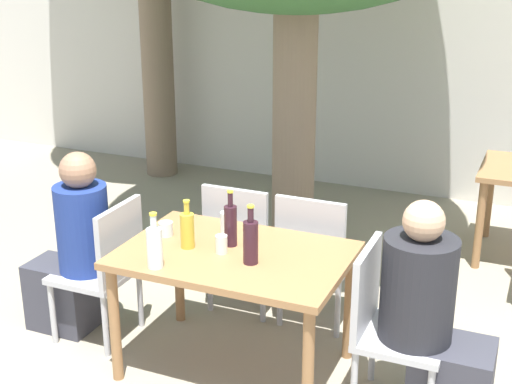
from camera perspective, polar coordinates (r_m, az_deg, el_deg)
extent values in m
plane|color=gray|center=(4.25, -1.64, -13.81)|extent=(30.00, 30.00, 0.00)
cube|color=beige|center=(6.89, 10.56, 11.37)|extent=(10.00, 0.08, 2.80)
cylinder|color=#7A6651|center=(5.42, 3.06, 5.21)|extent=(0.33, 0.33, 2.00)
cylinder|color=#7A6651|center=(7.36, -7.94, 11.33)|extent=(0.32, 0.32, 2.63)
cube|color=#996B42|center=(3.90, -1.74, -5.09)|extent=(1.24, 0.84, 0.04)
cylinder|color=#996B42|center=(4.04, -11.24, -10.34)|extent=(0.06, 0.06, 0.69)
cylinder|color=#996B42|center=(3.60, 4.18, -14.02)|extent=(0.06, 0.06, 0.69)
cylinder|color=#996B42|center=(4.58, -6.19, -6.34)|extent=(0.06, 0.06, 0.69)
cylinder|color=#996B42|center=(4.20, 7.47, -8.94)|extent=(0.06, 0.06, 0.69)
cylinder|color=#996B42|center=(5.53, 17.45, -2.54)|extent=(0.06, 0.06, 0.69)
cylinder|color=#996B42|center=(6.15, 18.16, -0.41)|extent=(0.06, 0.06, 0.69)
cube|color=#B2B2B7|center=(4.47, -12.78, -6.38)|extent=(0.44, 0.44, 0.04)
cube|color=#B2B2B7|center=(4.26, -10.82, -3.95)|extent=(0.04, 0.44, 0.45)
cylinder|color=#B2B2B7|center=(4.80, -13.13, -7.40)|extent=(0.04, 0.04, 0.40)
cylinder|color=#B2B2B7|center=(4.54, -15.95, -9.31)|extent=(0.04, 0.04, 0.40)
cylinder|color=#B2B2B7|center=(4.61, -9.26, -8.35)|extent=(0.04, 0.04, 0.40)
cylinder|color=#B2B2B7|center=(4.33, -11.95, -10.43)|extent=(0.04, 0.04, 0.40)
cube|color=#B2B2B7|center=(3.78, 11.61, -11.32)|extent=(0.44, 0.44, 0.04)
cube|color=#B2B2B7|center=(3.70, 8.81, -7.56)|extent=(0.04, 0.44, 0.45)
cylinder|color=#B2B2B7|center=(4.03, 14.68, -13.11)|extent=(0.04, 0.04, 0.40)
cylinder|color=#B2B2B7|center=(4.09, 9.31, -12.22)|extent=(0.04, 0.04, 0.40)
cube|color=#B2B2B7|center=(4.73, -0.66, -4.37)|extent=(0.44, 0.44, 0.04)
cube|color=#B2B2B7|center=(4.47, -1.71, -2.47)|extent=(0.44, 0.04, 0.45)
cylinder|color=#B2B2B7|center=(4.92, 2.29, -6.22)|extent=(0.04, 0.04, 0.40)
cylinder|color=#B2B2B7|center=(5.05, -1.76, -5.49)|extent=(0.04, 0.04, 0.40)
cylinder|color=#B2B2B7|center=(4.60, 0.57, -8.11)|extent=(0.04, 0.04, 0.40)
cylinder|color=#B2B2B7|center=(4.74, -3.70, -7.26)|extent=(0.04, 0.04, 0.40)
cube|color=#B2B2B7|center=(4.57, 5.06, -5.34)|extent=(0.44, 0.44, 0.04)
cube|color=#B2B2B7|center=(4.30, 4.32, -3.44)|extent=(0.44, 0.04, 0.45)
cylinder|color=#B2B2B7|center=(4.78, 7.89, -7.18)|extent=(0.04, 0.04, 0.40)
cylinder|color=#B2B2B7|center=(4.88, 3.57, -6.45)|extent=(0.04, 0.04, 0.40)
cylinder|color=#B2B2B7|center=(4.46, 6.55, -9.22)|extent=(0.04, 0.04, 0.40)
cylinder|color=#B2B2B7|center=(4.56, 1.93, -8.37)|extent=(0.04, 0.04, 0.40)
cube|color=#383842|center=(4.70, -15.20, -7.95)|extent=(0.40, 0.29, 0.44)
cylinder|color=navy|center=(4.39, -13.69, -2.85)|extent=(0.32, 0.32, 0.54)
sphere|color=#936B51|center=(4.27, -14.08, 1.71)|extent=(0.22, 0.22, 0.22)
cube|color=#383842|center=(3.86, 15.29, -14.48)|extent=(0.40, 0.33, 0.44)
cylinder|color=#232328|center=(3.64, 12.84, -7.57)|extent=(0.37, 0.37, 0.54)
sphere|color=tan|center=(3.49, 13.28, -2.28)|extent=(0.20, 0.20, 0.20)
cylinder|color=#331923|center=(3.94, -2.04, -2.73)|extent=(0.07, 0.07, 0.23)
cylinder|color=#331923|center=(3.88, -2.07, -0.60)|extent=(0.03, 0.03, 0.08)
cylinder|color=gold|center=(3.87, -2.08, 0.04)|extent=(0.03, 0.03, 0.01)
cylinder|color=#331923|center=(3.72, -0.43, -4.08)|extent=(0.08, 0.08, 0.23)
cylinder|color=#331923|center=(3.66, -0.43, -1.83)|extent=(0.03, 0.03, 0.08)
cylinder|color=gold|center=(3.64, -0.44, -1.15)|extent=(0.04, 0.04, 0.01)
cylinder|color=silver|center=(3.71, -8.11, -4.47)|extent=(0.08, 0.08, 0.21)
cylinder|color=silver|center=(3.66, -8.21, -2.39)|extent=(0.03, 0.03, 0.08)
cylinder|color=gold|center=(3.64, -8.25, -1.76)|extent=(0.04, 0.04, 0.01)
cylinder|color=gold|center=(3.93, -5.51, -3.11)|extent=(0.08, 0.08, 0.20)
cylinder|color=gold|center=(3.88, -5.58, -1.30)|extent=(0.03, 0.03, 0.07)
cylinder|color=gold|center=(3.87, -5.60, -0.74)|extent=(0.04, 0.04, 0.01)
cylinder|color=silver|center=(4.13, -2.39, -2.44)|extent=(0.07, 0.07, 0.13)
cylinder|color=silver|center=(4.12, -7.22, -2.94)|extent=(0.08, 0.08, 0.08)
cylinder|color=silver|center=(3.87, -2.78, -4.19)|extent=(0.07, 0.07, 0.10)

